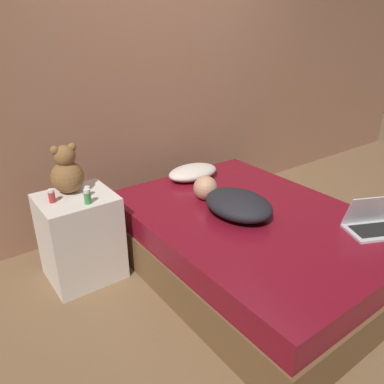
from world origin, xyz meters
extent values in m
plane|color=brown|center=(0.00, 0.00, 0.00)|extent=(12.00, 12.00, 0.00)
cube|color=#996B51|center=(0.00, 1.26, 1.30)|extent=(8.00, 0.06, 2.60)
cube|color=brown|center=(0.00, 0.00, 0.14)|extent=(1.42, 1.95, 0.28)
cube|color=maroon|center=(0.00, 0.00, 0.38)|extent=(1.39, 1.91, 0.18)
cube|color=silver|center=(-1.02, 0.67, 0.32)|extent=(0.49, 0.45, 0.63)
ellipsoid|color=beige|center=(0.05, 0.79, 0.52)|extent=(0.46, 0.29, 0.12)
ellipsoid|color=black|center=(-0.09, 0.06, 0.55)|extent=(0.43, 0.55, 0.16)
sphere|color=tan|center=(-0.12, 0.40, 0.56)|extent=(0.18, 0.18, 0.18)
cylinder|color=tan|center=(0.08, 0.10, 0.50)|extent=(0.08, 0.24, 0.06)
cube|color=silver|center=(0.45, -0.64, 0.47)|extent=(0.41, 0.35, 0.02)
cube|color=black|center=(0.45, -0.64, 0.48)|extent=(0.32, 0.26, 0.00)
cube|color=silver|center=(0.49, -0.57, 0.59)|extent=(0.34, 0.22, 0.21)
cube|color=black|center=(0.49, -0.57, 0.59)|extent=(0.30, 0.19, 0.19)
sphere|color=brown|center=(-1.02, 0.77, 0.75)|extent=(0.22, 0.22, 0.22)
sphere|color=brown|center=(-1.02, 0.77, 0.89)|extent=(0.14, 0.14, 0.14)
sphere|color=brown|center=(-1.08, 0.77, 0.95)|extent=(0.06, 0.06, 0.06)
sphere|color=brown|center=(-0.96, 0.77, 0.95)|extent=(0.06, 0.06, 0.06)
cylinder|color=#3D8E4C|center=(-0.99, 0.52, 0.67)|extent=(0.05, 0.05, 0.08)
cylinder|color=white|center=(-0.99, 0.52, 0.72)|extent=(0.04, 0.04, 0.02)
cylinder|color=white|center=(-0.94, 0.63, 0.66)|extent=(0.04, 0.04, 0.05)
cylinder|color=white|center=(-0.94, 0.63, 0.69)|extent=(0.04, 0.04, 0.01)
cylinder|color=#B72D2D|center=(-1.16, 0.67, 0.67)|extent=(0.04, 0.04, 0.07)
cylinder|color=white|center=(-1.16, 0.67, 0.71)|extent=(0.04, 0.04, 0.02)
camera|label=1|loc=(-1.73, -1.62, 1.70)|focal=35.00mm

